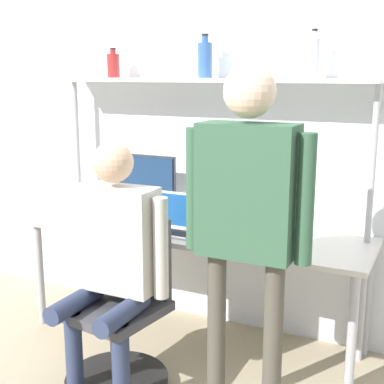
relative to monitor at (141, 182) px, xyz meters
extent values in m
plane|color=tan|center=(0.46, -0.49, -0.96)|extent=(12.00, 12.00, 0.00)
cube|color=silver|center=(0.46, 0.20, 0.39)|extent=(8.00, 0.06, 2.70)
cube|color=beige|center=(0.46, -0.15, -0.24)|extent=(2.16, 0.64, 0.03)
cylinder|color=#A5A5AA|center=(-0.56, -0.41, -0.61)|extent=(0.05, 0.05, 0.70)
cylinder|color=#A5A5AA|center=(1.49, -0.41, -0.61)|extent=(0.05, 0.05, 0.70)
cylinder|color=#A5A5AA|center=(-0.56, 0.11, -0.61)|extent=(0.05, 0.05, 0.70)
cylinder|color=#A5A5AA|center=(1.49, 0.11, -0.61)|extent=(0.05, 0.05, 0.70)
cube|color=white|center=(0.46, 0.03, 0.67)|extent=(2.06, 0.26, 0.02)
cylinder|color=#B2B2B7|center=(-0.54, 0.03, -0.14)|extent=(0.04, 0.04, 1.65)
cylinder|color=#B2B2B7|center=(1.47, 0.03, -0.14)|extent=(0.04, 0.04, 1.65)
cylinder|color=#333338|center=(0.00, 0.00, -0.22)|extent=(0.23, 0.23, 0.01)
cylinder|color=#333338|center=(0.00, 0.00, -0.16)|extent=(0.06, 0.06, 0.11)
cube|color=#333338|center=(0.00, 0.00, 0.04)|extent=(0.51, 0.01, 0.30)
cube|color=navy|center=(0.00, 0.00, 0.04)|extent=(0.49, 0.02, 0.28)
cube|color=silver|center=(0.39, -0.28, -0.22)|extent=(0.33, 0.22, 0.01)
cube|color=black|center=(0.39, -0.30, -0.21)|extent=(0.28, 0.12, 0.00)
cube|color=silver|center=(0.39, -0.19, -0.11)|extent=(0.33, 0.03, 0.22)
cube|color=#194C8C|center=(0.39, -0.19, -0.11)|extent=(0.29, 0.02, 0.19)
cube|color=black|center=(0.64, -0.27, -0.22)|extent=(0.07, 0.15, 0.01)
cube|color=black|center=(0.64, -0.27, -0.21)|extent=(0.06, 0.13, 0.00)
cylinder|color=black|center=(0.33, -0.83, -0.93)|extent=(0.56, 0.56, 0.06)
cylinder|color=#4C4C51|center=(0.33, -0.83, -0.72)|extent=(0.06, 0.06, 0.37)
cube|color=#3F3F44|center=(0.33, -0.83, -0.51)|extent=(0.52, 0.52, 0.05)
cube|color=#3F3F44|center=(0.36, -0.63, -0.26)|extent=(0.42, 0.10, 0.45)
cylinder|color=#2D3856|center=(0.19, -1.00, -0.72)|extent=(0.09, 0.09, 0.48)
cylinder|color=#2D3856|center=(0.47, -1.00, -0.72)|extent=(0.09, 0.09, 0.48)
cylinder|color=#2D3856|center=(0.19, -0.97, -0.44)|extent=(0.10, 0.38, 0.10)
cylinder|color=#2D3856|center=(0.47, -0.97, -0.44)|extent=(0.10, 0.38, 0.10)
cube|color=beige|center=(0.33, -0.80, -0.12)|extent=(0.45, 0.20, 0.55)
cylinder|color=beige|center=(0.06, -0.80, -0.14)|extent=(0.08, 0.08, 0.52)
cylinder|color=beige|center=(0.60, -0.80, -0.14)|extent=(0.08, 0.08, 0.52)
sphere|color=#D8AD8C|center=(0.33, -0.80, 0.28)|extent=(0.21, 0.21, 0.21)
cylinder|color=#4C473D|center=(0.90, -0.81, -0.53)|extent=(0.09, 0.09, 0.86)
cylinder|color=#4C473D|center=(1.19, -0.81, -0.53)|extent=(0.09, 0.09, 0.86)
cube|color=#33593F|center=(1.05, -0.81, 0.20)|extent=(0.44, 0.20, 0.61)
cylinder|color=#33593F|center=(0.78, -0.81, 0.18)|extent=(0.08, 0.08, 0.58)
cylinder|color=#33593F|center=(1.31, -0.81, 0.18)|extent=(0.08, 0.08, 0.58)
sphere|color=beige|center=(1.05, -0.81, 0.64)|extent=(0.23, 0.23, 0.23)
cylinder|color=#335999|center=(0.45, 0.03, 0.79)|extent=(0.09, 0.09, 0.21)
cylinder|color=#335999|center=(0.45, 0.03, 0.92)|extent=(0.04, 0.04, 0.04)
cylinder|color=black|center=(0.45, 0.03, 0.94)|extent=(0.04, 0.04, 0.01)
cylinder|color=silver|center=(1.12, 0.03, 0.79)|extent=(0.07, 0.07, 0.21)
cylinder|color=silver|center=(1.12, 0.03, 0.92)|extent=(0.03, 0.03, 0.04)
cylinder|color=black|center=(1.12, 0.03, 0.95)|extent=(0.03, 0.03, 0.01)
cylinder|color=maroon|center=(-0.22, 0.03, 0.76)|extent=(0.08, 0.08, 0.15)
cylinder|color=maroon|center=(-0.22, 0.03, 0.85)|extent=(0.04, 0.04, 0.03)
cylinder|color=black|center=(-0.22, 0.03, 0.87)|extent=(0.04, 0.04, 0.01)
camera|label=1|loc=(1.84, -3.01, 0.71)|focal=50.00mm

